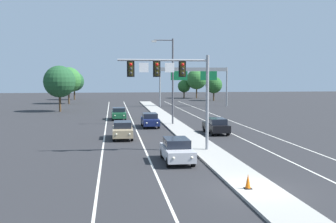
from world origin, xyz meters
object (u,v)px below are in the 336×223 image
at_px(car_oncoming_tan, 123,130).
at_px(tree_far_right_c, 214,85).
at_px(street_lamp_median, 171,76).
at_px(car_oncoming_green, 119,113).
at_px(tree_far_left_c, 74,81).
at_px(car_oncoming_silver, 177,150).
at_px(overhead_signal_mast, 176,80).
at_px(car_oncoming_navy, 150,120).
at_px(traffic_cone_median_nose, 248,182).
at_px(tree_far_right_b, 184,86).
at_px(tree_far_right_a, 197,79).
at_px(tree_far_left_a, 68,80).
at_px(highway_sign_gantry, 194,74).
at_px(tree_far_left_b, 59,82).
at_px(car_receding_black, 216,126).

distance_m(car_oncoming_tan, tree_far_right_c, 61.96).
distance_m(street_lamp_median, car_oncoming_green, 10.68).
bearing_deg(tree_far_left_c, car_oncoming_silver, -79.96).
distance_m(overhead_signal_mast, car_oncoming_tan, 9.56).
xyz_separation_m(car_oncoming_navy, tree_far_right_c, (19.62, 49.08, 2.93)).
bearing_deg(overhead_signal_mast, traffic_cone_median_nose, -80.36).
xyz_separation_m(car_oncoming_green, tree_far_right_b, (18.11, 53.08, 2.35)).
height_order(tree_far_right_a, tree_far_left_a, tree_far_left_a).
xyz_separation_m(street_lamp_median, highway_sign_gantry, (8.58, 29.45, 0.37)).
bearing_deg(tree_far_left_b, traffic_cone_median_nose, -72.94).
relative_size(car_oncoming_silver, tree_far_left_c, 0.65).
height_order(car_oncoming_tan, tree_far_right_c, tree_far_right_c).
xyz_separation_m(street_lamp_median, car_oncoming_tan, (-5.92, -9.96, -4.97)).
relative_size(traffic_cone_median_nose, tree_far_left_a, 0.10).
distance_m(car_oncoming_navy, car_receding_black, 8.81).
bearing_deg(tree_far_right_c, tree_far_left_b, -140.75).
xyz_separation_m(street_lamp_median, tree_far_left_c, (-16.16, 55.91, -1.26)).
bearing_deg(traffic_cone_median_nose, car_receding_black, 80.08).
distance_m(traffic_cone_median_nose, tree_far_left_c, 86.05).
relative_size(car_oncoming_navy, tree_far_left_a, 0.58).
bearing_deg(car_oncoming_green, tree_far_right_a, 67.61).
bearing_deg(tree_far_right_b, car_oncoming_tan, -104.36).
height_order(car_oncoming_navy, traffic_cone_median_nose, car_oncoming_navy).
height_order(street_lamp_median, tree_far_left_c, street_lamp_median).
distance_m(overhead_signal_mast, tree_far_right_a, 77.91).
xyz_separation_m(car_oncoming_navy, tree_far_right_b, (14.70, 61.92, 2.35)).
height_order(car_oncoming_silver, tree_far_right_a, tree_far_right_a).
relative_size(street_lamp_median, car_oncoming_tan, 2.23).
bearing_deg(highway_sign_gantry, traffic_cone_median_nose, -98.56).
height_order(tree_far_right_c, tree_far_left_b, tree_far_left_b).
relative_size(overhead_signal_mast, traffic_cone_median_nose, 9.73).
bearing_deg(car_oncoming_silver, tree_far_left_a, 102.26).
xyz_separation_m(overhead_signal_mast, tree_far_left_b, (-13.32, 38.43, -0.57)).
bearing_deg(tree_far_right_a, tree_far_left_b, -129.08).
relative_size(tree_far_left_c, tree_far_left_a, 0.90).
bearing_deg(car_oncoming_tan, tree_far_right_b, 75.64).
bearing_deg(street_lamp_median, car_oncoming_tan, -120.72).
height_order(car_oncoming_silver, highway_sign_gantry, highway_sign_gantry).
height_order(street_lamp_median, car_oncoming_tan, street_lamp_median).
bearing_deg(highway_sign_gantry, street_lamp_median, -106.25).
xyz_separation_m(car_oncoming_tan, car_oncoming_green, (-0.10, 17.25, 0.00)).
distance_m(car_oncoming_green, car_receding_black, 17.93).
relative_size(tree_far_left_a, tree_far_left_b, 1.02).
height_order(car_oncoming_tan, tree_far_left_c, tree_far_left_c).
bearing_deg(overhead_signal_mast, street_lamp_median, 83.27).
bearing_deg(highway_sign_gantry, tree_far_right_c, 65.01).
distance_m(car_oncoming_tan, tree_far_left_b, 32.70).
xyz_separation_m(traffic_cone_median_nose, tree_far_left_c, (-16.02, 84.45, 4.03)).
bearing_deg(tree_far_left_a, highway_sign_gantry, -24.66).
relative_size(overhead_signal_mast, tree_far_right_a, 0.94).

